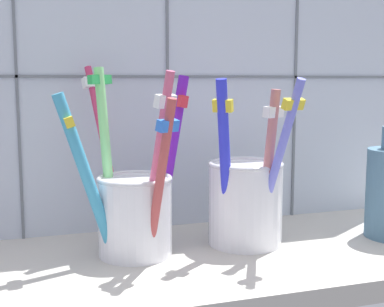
# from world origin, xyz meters

# --- Properties ---
(counter_slab) EXTENTS (0.64, 0.22, 0.02)m
(counter_slab) POSITION_xyz_m (0.00, 0.00, 0.01)
(counter_slab) COLOR #BCB7AD
(counter_slab) RESTS_ON ground
(tile_wall_back) EXTENTS (0.64, 0.02, 0.45)m
(tile_wall_back) POSITION_xyz_m (-0.00, 0.12, 0.22)
(tile_wall_back) COLOR silver
(tile_wall_back) RESTS_ON ground
(toothbrush_cup_left) EXTENTS (0.13, 0.14, 0.18)m
(toothbrush_cup_left) POSITION_xyz_m (-0.06, 0.02, 0.07)
(toothbrush_cup_left) COLOR white
(toothbrush_cup_left) RESTS_ON counter_slab
(toothbrush_cup_right) EXTENTS (0.09, 0.11, 0.17)m
(toothbrush_cup_right) POSITION_xyz_m (0.06, 0.02, 0.07)
(toothbrush_cup_right) COLOR white
(toothbrush_cup_right) RESTS_ON counter_slab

